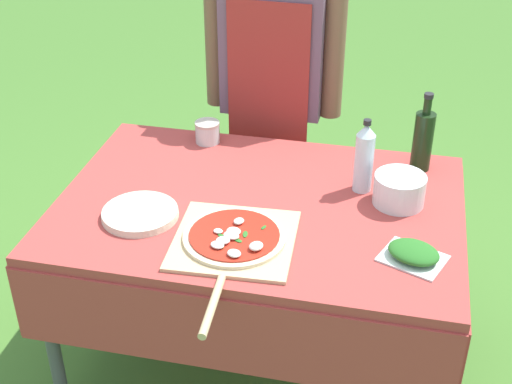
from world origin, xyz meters
name	(u,v)px	position (x,y,z in m)	size (l,w,h in m)	color
ground_plane	(259,362)	(0.00, 0.00, 0.00)	(12.00, 12.00, 0.00)	#477A2D
prep_table	(259,222)	(0.00, 0.00, 0.66)	(1.38, 0.96, 0.74)	#A83D38
person_cook	(273,79)	(-0.09, 0.69, 0.90)	(0.57, 0.20, 1.53)	#70604C
pizza_on_peel	(234,241)	(-0.03, -0.25, 0.76)	(0.39, 0.63, 0.06)	#D1B27F
oil_bottle	(423,140)	(0.52, 0.36, 0.86)	(0.07, 0.07, 0.30)	black
water_bottle	(364,157)	(0.33, 0.16, 0.87)	(0.07, 0.07, 0.27)	silver
herb_container	(413,253)	(0.52, -0.21, 0.77)	(0.23, 0.20, 0.05)	silver
mixing_tub	(399,190)	(0.46, 0.10, 0.80)	(0.17, 0.17, 0.10)	silver
plate_stack	(140,214)	(-0.36, -0.17, 0.76)	(0.25, 0.25, 0.02)	beige
sauce_jar	(207,133)	(-0.29, 0.39, 0.78)	(0.10, 0.10, 0.08)	silver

